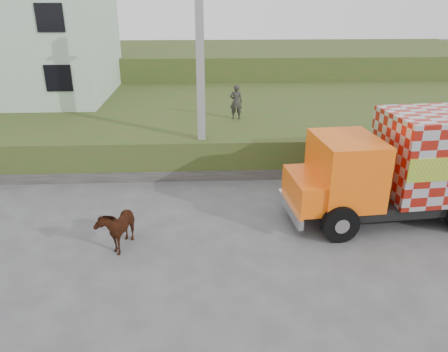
{
  "coord_description": "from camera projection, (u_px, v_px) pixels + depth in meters",
  "views": [
    {
      "loc": [
        -0.92,
        -11.46,
        6.62
      ],
      "look_at": [
        -0.3,
        1.31,
        1.3
      ],
      "focal_mm": 35.0,
      "sensor_mm": 36.0,
      "label": 1
    }
  ],
  "objects": [
    {
      "name": "ground",
      "position": [
        236.0,
        232.0,
        13.15
      ],
      "size": [
        120.0,
        120.0,
        0.0
      ],
      "primitive_type": "plane",
      "color": "#474749",
      "rests_on": "ground"
    },
    {
      "name": "cow",
      "position": [
        118.0,
        226.0,
        12.22
      ],
      "size": [
        1.01,
        1.62,
        1.27
      ],
      "primitive_type": "imported",
      "rotation": [
        0.0,
        0.0,
        -0.23
      ],
      "color": "#351C0D",
      "rests_on": "ground"
    },
    {
      "name": "retaining_strip",
      "position": [
        177.0,
        174.0,
        16.86
      ],
      "size": [
        16.0,
        0.5,
        0.4
      ],
      "primitive_type": "cube",
      "color": "#595651",
      "rests_on": "ground"
    },
    {
      "name": "building",
      "position": [
        10.0,
        38.0,
        22.91
      ],
      "size": [
        10.0,
        8.0,
        6.0
      ],
      "primitive_type": "cube",
      "color": "#A5C2A5",
      "rests_on": "embankment"
    },
    {
      "name": "embankment_far",
      "position": [
        215.0,
        68.0,
        32.86
      ],
      "size": [
        40.0,
        12.0,
        3.0
      ],
      "primitive_type": "cube",
      "color": "#2B531B",
      "rests_on": "ground"
    },
    {
      "name": "embankment",
      "position": [
        222.0,
        120.0,
        22.08
      ],
      "size": [
        40.0,
        12.0,
        1.5
      ],
      "primitive_type": "cube",
      "color": "#2B531B",
      "rests_on": "ground"
    },
    {
      "name": "utility_pole",
      "position": [
        200.0,
        71.0,
        15.78
      ],
      "size": [
        1.2,
        0.3,
        8.0
      ],
      "color": "gray",
      "rests_on": "ground"
    },
    {
      "name": "pedestrian",
      "position": [
        236.0,
        102.0,
        19.19
      ],
      "size": [
        0.58,
        0.41,
        1.52
      ],
      "primitive_type": "imported",
      "rotation": [
        0.0,
        0.0,
        3.06
      ],
      "color": "#302C2A",
      "rests_on": "embankment"
    },
    {
      "name": "cargo_truck",
      "position": [
        424.0,
        165.0,
        13.5
      ],
      "size": [
        7.78,
        3.23,
        3.39
      ],
      "rotation": [
        0.0,
        0.0,
        0.09
      ],
      "color": "black",
      "rests_on": "ground"
    }
  ]
}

